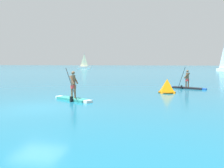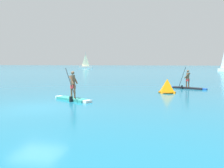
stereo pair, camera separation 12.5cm
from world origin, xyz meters
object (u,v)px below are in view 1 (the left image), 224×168
Objects in this scene: race_marker_buoy at (167,87)px; sailboat_right_horizon at (223,67)px; paddleboarder_far_right at (187,85)px; sailboat_left_horizon at (84,66)px; paddleboarder_mid_center at (73,95)px.

sailboat_right_horizon is at bearing 72.51° from race_marker_buoy.
sailboat_right_horizon is at bearing -80.11° from paddleboarder_far_right.
race_marker_buoy is 90.10m from sailboat_left_horizon.
sailboat_right_horizon reaches higher than paddleboarder_mid_center.
sailboat_left_horizon is 60.24m from sailboat_right_horizon.
race_marker_buoy is (-1.83, -3.45, 0.16)m from paddleboarder_far_right.
paddleboarder_mid_center is 0.37× the size of sailboat_right_horizon.
race_marker_buoy is (5.71, 4.88, 0.13)m from paddleboarder_mid_center.
sailboat_left_horizon is at bearing 137.63° from paddleboarder_mid_center.
sailboat_left_horizon is (-29.00, 88.03, 0.64)m from paddleboarder_mid_center.
sailboat_right_horizon reaches higher than sailboat_left_horizon.
sailboat_right_horizon is (14.08, 47.03, 0.90)m from paddleboarder_far_right.
sailboat_left_horizon reaches higher than race_marker_buoy.
sailboat_left_horizon is at bearing -38.81° from paddleboarder_far_right.
paddleboarder_far_right is at bearing 62.12° from race_marker_buoy.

